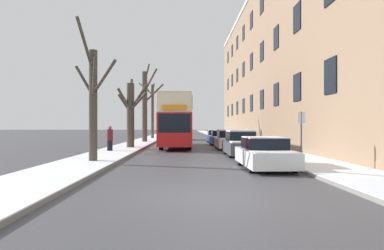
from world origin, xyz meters
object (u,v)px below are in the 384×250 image
at_px(bare_tree_left_2, 145,104).
at_px(parked_car_0, 265,154).
at_px(bare_tree_left_3, 152,110).
at_px(parked_car_1, 241,144).
at_px(double_decker_bus, 176,119).
at_px(oncoming_van, 179,131).
at_px(bare_tree_left_0, 93,101).
at_px(parked_car_2, 228,140).
at_px(bare_tree_left_1, 131,113).
at_px(parked_car_3, 220,138).
at_px(parked_car_4, 215,137).
at_px(street_sign_post, 301,136).
at_px(pedestrian_left_sidewalk, 110,138).

relative_size(bare_tree_left_2, parked_car_0, 2.00).
relative_size(bare_tree_left_3, parked_car_1, 1.81).
xyz_separation_m(double_decker_bus, oncoming_van, (-0.05, 15.80, -1.21)).
bearing_deg(bare_tree_left_0, parked_car_2, 52.80).
height_order(bare_tree_left_1, parked_car_3, bare_tree_left_1).
distance_m(bare_tree_left_1, double_decker_bus, 4.18).
bearing_deg(parked_car_4, parked_car_0, -90.00).
distance_m(bare_tree_left_3, street_sign_post, 34.26).
bearing_deg(bare_tree_left_2, parked_car_0, -71.12).
bearing_deg(parked_car_2, double_decker_bus, 147.77).
bearing_deg(parked_car_0, double_decker_bus, 105.67).
bearing_deg(double_decker_bus, oncoming_van, 90.17).
distance_m(parked_car_4, street_sign_post, 23.85).
bearing_deg(parked_car_0, bare_tree_left_2, 108.88).
height_order(double_decker_bus, oncoming_van, double_decker_bus).
distance_m(bare_tree_left_1, pedestrian_left_sidewalk, 4.23).
relative_size(bare_tree_left_2, bare_tree_left_3, 1.11).
distance_m(double_decker_bus, parked_car_3, 5.52).
xyz_separation_m(bare_tree_left_0, pedestrian_left_sidewalk, (-0.67, 6.69, -2.00)).
height_order(bare_tree_left_0, bare_tree_left_3, bare_tree_left_3).
distance_m(double_decker_bus, parked_car_0, 15.19).
relative_size(bare_tree_left_2, oncoming_van, 1.67).
height_order(bare_tree_left_1, pedestrian_left_sidewalk, bare_tree_left_1).
xyz_separation_m(bare_tree_left_3, oncoming_van, (3.70, -2.07, -2.87)).
height_order(parked_car_0, parked_car_1, parked_car_1).
bearing_deg(parked_car_0, parked_car_3, 90.00).
relative_size(bare_tree_left_1, parked_car_1, 1.30).
height_order(bare_tree_left_0, parked_car_2, bare_tree_left_0).
relative_size(double_decker_bus, parked_car_1, 2.56).
height_order(bare_tree_left_0, pedestrian_left_sidewalk, bare_tree_left_0).
relative_size(bare_tree_left_2, street_sign_post, 3.61).
xyz_separation_m(double_decker_bus, parked_car_2, (4.07, -2.57, -1.69)).
xyz_separation_m(parked_car_4, street_sign_post, (1.39, -23.80, 0.74)).
distance_m(parked_car_4, oncoming_van, 8.16).
height_order(bare_tree_left_2, oncoming_van, bare_tree_left_2).
relative_size(parked_car_0, pedestrian_left_sidewalk, 2.36).
height_order(bare_tree_left_1, double_decker_bus, bare_tree_left_1).
distance_m(double_decker_bus, parked_car_1, 9.41).
relative_size(parked_car_0, parked_car_4, 0.98).
bearing_deg(parked_car_2, parked_car_0, -90.00).
relative_size(parked_car_3, pedestrian_left_sidewalk, 2.16).
relative_size(parked_car_2, pedestrian_left_sidewalk, 2.23).
height_order(bare_tree_left_2, street_sign_post, bare_tree_left_2).
distance_m(parked_car_0, parked_car_4, 23.31).
bearing_deg(oncoming_van, parked_car_0, -82.26).
bearing_deg(bare_tree_left_1, parked_car_3, 36.43).
xyz_separation_m(parked_car_4, pedestrian_left_sidewalk, (-8.35, -14.78, 0.36)).
bearing_deg(bare_tree_left_2, bare_tree_left_0, -90.40).
xyz_separation_m(bare_tree_left_1, parked_car_0, (7.55, -12.25, -2.21)).
height_order(bare_tree_left_2, parked_car_2, bare_tree_left_2).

